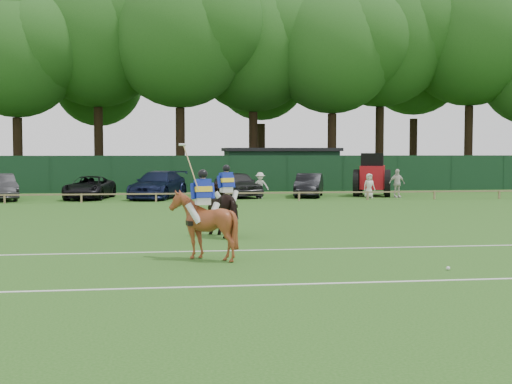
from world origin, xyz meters
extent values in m
plane|color=#1E4C14|center=(0.00, 0.00, 0.00)|extent=(160.00, 160.00, 0.00)
imported|color=black|center=(-0.56, 2.38, 0.90)|extent=(1.75, 2.34, 1.80)
imported|color=brown|center=(-1.61, -2.40, 0.89)|extent=(1.74, 1.88, 1.77)
imported|color=black|center=(-6.89, 21.02, 0.66)|extent=(2.96, 5.08, 1.33)
imported|color=#111835|center=(-2.90, 20.91, 0.80)|extent=(3.97, 5.98, 1.61)
imported|color=#2A2A2C|center=(1.91, 21.53, 0.78)|extent=(3.01, 4.91, 1.56)
imported|color=black|center=(6.25, 21.17, 0.71)|extent=(2.69, 4.58, 1.43)
imported|color=silver|center=(3.08, 20.10, 0.77)|extent=(1.07, 0.73, 1.54)
imported|color=silver|center=(11.32, 19.65, 0.87)|extent=(1.06, 0.56, 1.73)
imported|color=silver|center=(9.54, 19.46, 0.73)|extent=(0.79, 0.58, 1.47)
cube|color=silver|center=(-0.56, 2.38, 1.52)|extent=(0.43, 0.38, 0.18)
cube|color=#1727A6|center=(-0.56, 2.38, 1.84)|extent=(0.49, 0.44, 0.51)
cube|color=yellow|center=(-0.56, 2.38, 1.82)|extent=(0.51, 0.44, 0.18)
sphere|color=black|center=(-0.56, 2.38, 2.21)|extent=(0.25, 0.25, 0.25)
cylinder|color=silver|center=(-0.30, 2.44, 1.22)|extent=(0.38, 0.45, 0.59)
cylinder|color=silver|center=(-0.78, 2.23, 1.22)|extent=(0.47, 0.27, 0.59)
cube|color=silver|center=(-1.61, -2.40, 1.50)|extent=(0.41, 0.33, 0.18)
cube|color=#1727A6|center=(-1.61, -2.40, 1.82)|extent=(0.46, 0.38, 0.51)
cube|color=yellow|center=(-1.61, -2.40, 1.80)|extent=(0.48, 0.37, 0.18)
sphere|color=black|center=(-1.61, -2.40, 2.19)|extent=(0.25, 0.25, 0.25)
cylinder|color=silver|center=(-1.34, -2.40, 1.20)|extent=(0.41, 0.40, 0.59)
cylinder|color=silver|center=(-1.85, -2.51, 1.20)|extent=(0.43, 0.31, 0.59)
cylinder|color=tan|center=(-1.91, -2.42, 2.37)|extent=(0.39, 0.52, 1.17)
sphere|color=silver|center=(3.97, -4.78, 0.04)|extent=(0.09, 0.09, 0.09)
cube|color=silver|center=(0.00, -6.00, 0.01)|extent=(60.00, 0.10, 0.01)
cube|color=silver|center=(0.00, -1.00, 0.01)|extent=(60.00, 0.10, 0.01)
cube|color=#997F5B|center=(0.00, 18.00, 0.45)|extent=(62.00, 0.08, 0.08)
cube|color=#14351E|center=(0.00, 27.00, 1.25)|extent=(92.00, 0.04, 2.50)
cube|color=#14331E|center=(6.00, 30.00, 1.40)|extent=(8.00, 4.00, 2.80)
cube|color=black|center=(6.00, 30.00, 2.92)|extent=(8.40, 4.40, 0.24)
cube|color=#AF1018|center=(10.38, 21.50, 1.17)|extent=(2.27, 3.01, 1.45)
cube|color=black|center=(10.23, 21.08, 2.17)|extent=(1.75, 1.82, 1.00)
cylinder|color=black|center=(9.22, 21.09, 0.84)|extent=(0.88, 1.69, 1.67)
cylinder|color=black|center=(11.00, 20.44, 0.84)|extent=(0.88, 1.69, 1.67)
cylinder|color=black|center=(9.97, 22.83, 0.45)|extent=(0.62, 0.95, 0.89)
cylinder|color=black|center=(11.54, 22.26, 0.45)|extent=(0.62, 0.95, 0.89)
camera|label=1|loc=(-2.61, -19.83, 2.76)|focal=48.00mm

